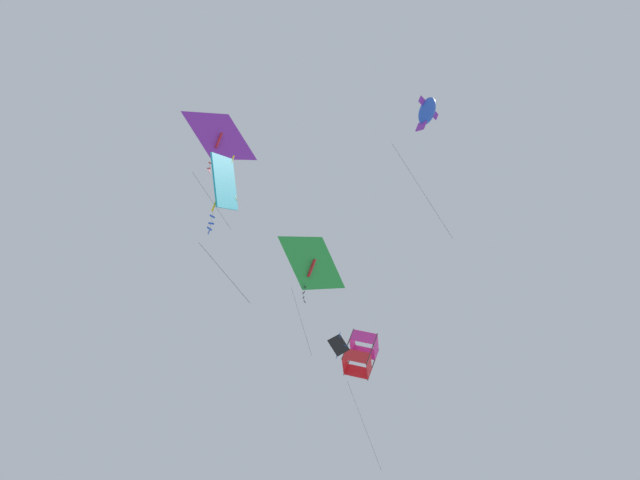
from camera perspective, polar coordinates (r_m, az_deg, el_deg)
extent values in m
cube|color=black|center=(34.87, 1.49, -8.36)|extent=(0.23, 1.29, 1.28)
cylinder|color=blue|center=(34.88, 1.46, -8.37)|extent=(0.35, 0.12, 1.46)
cylinder|color=blue|center=(34.94, 1.48, -8.21)|extent=(0.07, 1.05, 0.03)
ellipsoid|color=blue|center=(33.58, 8.53, 10.12)|extent=(1.50, 1.19, 1.66)
cube|color=purple|center=(33.50, 8.22, 10.79)|extent=(0.39, 0.59, 0.32)
cube|color=purple|center=(33.89, 9.02, 9.92)|extent=(0.39, 0.59, 0.32)
cube|color=purple|center=(33.03, 8.05, 8.96)|extent=(0.63, 0.29, 0.66)
sphere|color=black|center=(33.97, 8.19, 10.86)|extent=(0.20, 0.17, 0.16)
sphere|color=black|center=(34.17, 8.61, 10.40)|extent=(0.20, 0.17, 0.16)
cylinder|color=#47474C|center=(31.10, 7.96, 4.17)|extent=(0.52, 2.03, 6.00)
pyramid|color=green|center=(35.89, -0.68, -1.90)|extent=(2.18, 3.63, 2.06)
cube|color=red|center=(35.92, -1.02, -2.32)|extent=(1.14, 0.48, 1.27)
cube|color=red|center=(36.34, -0.22, -0.64)|extent=(0.45, 0.87, 0.23)
cylinder|color=#47474C|center=(35.28, -1.20, -3.59)|extent=(0.02, 0.02, 0.31)
cube|color=black|center=(35.17, -1.20, -3.77)|extent=(0.11, 0.16, 0.06)
cylinder|color=#47474C|center=(35.09, -1.25, -3.99)|extent=(0.04, 0.10, 0.31)
cube|color=black|center=(35.01, -1.31, -4.21)|extent=(0.17, 0.05, 0.06)
cylinder|color=#47474C|center=(34.92, -1.32, -4.41)|extent=(0.02, 0.03, 0.31)
cube|color=black|center=(34.82, -1.33, -4.60)|extent=(0.17, 0.04, 0.06)
cylinder|color=#47474C|center=(34.70, -1.28, -4.76)|extent=(0.05, 0.08, 0.31)
cube|color=black|center=(34.58, -1.23, -4.92)|extent=(0.11, 0.15, 0.06)
cylinder|color=#47474C|center=(34.42, -1.52, -6.41)|extent=(0.20, 1.09, 4.01)
cube|color=#DB2D93|center=(39.82, 2.60, -8.14)|extent=(1.29, 0.96, 0.69)
cube|color=#DB2D93|center=(39.52, 4.48, -8.50)|extent=(1.29, 0.96, 0.69)
cube|color=#DB2D93|center=(39.15, 3.48, -7.70)|extent=(0.84, 1.30, 1.12)
cube|color=#DB2D93|center=(40.19, 3.59, -8.92)|extent=(0.84, 1.30, 1.12)
cube|color=red|center=(39.05, 2.00, -9.63)|extent=(1.29, 0.96, 0.69)
cube|color=red|center=(38.74, 3.92, -10.01)|extent=(1.29, 0.96, 0.69)
cube|color=red|center=(38.36, 2.89, -9.21)|extent=(0.84, 1.30, 1.12)
cube|color=red|center=(39.42, 3.03, -10.41)|extent=(0.84, 1.30, 1.12)
cylinder|color=#332D28|center=(38.91, 2.23, -8.26)|extent=(0.45, 0.68, 2.07)
cylinder|color=#332D28|center=(39.96, 2.38, -9.47)|extent=(0.45, 0.68, 2.07)
cylinder|color=#332D28|center=(38.60, 4.15, -8.63)|extent=(0.45, 0.68, 2.07)
cylinder|color=#332D28|center=(39.66, 4.26, -9.85)|extent=(0.45, 0.68, 2.07)
cylinder|color=#47474C|center=(37.65, 3.46, -14.34)|extent=(1.27, 1.00, 5.70)
cube|color=#1EB2C6|center=(22.83, -7.59, 4.58)|extent=(1.82, 1.63, 2.38)
cylinder|color=yellow|center=(22.84, -7.69, 4.58)|extent=(0.32, 0.42, 2.74)
cylinder|color=yellow|center=(22.99, -7.56, 4.90)|extent=(1.42, 1.39, 0.06)
cylinder|color=#47474C|center=(21.75, -8.52, 2.09)|extent=(0.01, 0.03, 0.23)
cube|color=blue|center=(21.67, -8.57, 1.87)|extent=(0.05, 0.17, 0.06)
cylinder|color=#47474C|center=(21.61, -8.61, 1.59)|extent=(0.03, 0.09, 0.23)
cube|color=blue|center=(21.55, -8.66, 1.31)|extent=(0.06, 0.17, 0.06)
cylinder|color=#47474C|center=(21.47, -8.72, 1.11)|extent=(0.03, 0.03, 0.23)
cube|color=blue|center=(21.39, -8.79, 0.90)|extent=(0.07, 0.17, 0.06)
cylinder|color=#47474C|center=(21.28, -8.81, 0.77)|extent=(0.03, 0.09, 0.23)
cube|color=blue|center=(21.17, -8.83, 0.65)|extent=(0.17, 0.03, 0.06)
cylinder|color=#47474C|center=(21.24, -7.76, -2.43)|extent=(1.48, 1.39, 3.21)
pyramid|color=purple|center=(33.34, -8.02, 8.11)|extent=(1.39, 3.07, 1.81)
cube|color=red|center=(33.34, -8.29, 7.68)|extent=(0.96, 0.28, 1.06)
cube|color=red|center=(33.84, -7.63, 9.14)|extent=(0.28, 0.75, 0.20)
cylinder|color=#47474C|center=(32.64, -8.49, 6.70)|extent=(0.05, 0.03, 0.32)
cube|color=red|center=(32.51, -8.48, 6.54)|extent=(0.17, 0.05, 0.06)
cylinder|color=#47474C|center=(32.42, -8.60, 6.31)|extent=(0.07, 0.14, 0.32)
cube|color=red|center=(32.33, -8.72, 6.07)|extent=(0.03, 0.17, 0.06)
cylinder|color=#47474C|center=(32.22, -8.78, 5.87)|extent=(0.01, 0.06, 0.32)
cube|color=red|center=(32.11, -8.83, 5.67)|extent=(0.11, 0.15, 0.06)
cylinder|color=#47474C|center=(31.96, -8.81, 5.54)|extent=(0.05, 0.10, 0.32)
cube|color=red|center=(31.81, -8.78, 5.42)|extent=(0.13, 0.14, 0.06)
cylinder|color=#47474C|center=(31.85, -8.68, 3.21)|extent=(0.98, 1.92, 3.99)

